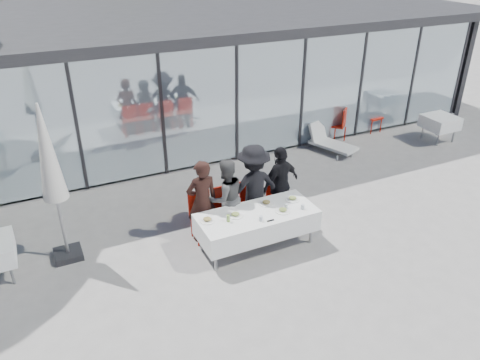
# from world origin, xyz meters

# --- Properties ---
(ground) EXTENTS (90.00, 90.00, 0.00)m
(ground) POSITION_xyz_m (0.00, 0.00, 0.00)
(ground) COLOR gray
(ground) RESTS_ON ground
(pavilion) EXTENTS (14.80, 8.80, 3.44)m
(pavilion) POSITION_xyz_m (2.00, 8.16, 2.15)
(pavilion) COLOR gray
(pavilion) RESTS_ON ground
(dining_table) EXTENTS (2.26, 0.96, 0.75)m
(dining_table) POSITION_xyz_m (-0.27, 0.33, 0.54)
(dining_table) COLOR white
(dining_table) RESTS_ON ground
(diner_a) EXTENTS (0.63, 0.63, 1.70)m
(diner_a) POSITION_xyz_m (-1.10, 1.01, 0.85)
(diner_a) COLOR black
(diner_a) RESTS_ON ground
(diner_chair_a) EXTENTS (0.44, 0.44, 0.97)m
(diner_chair_a) POSITION_xyz_m (-1.10, 1.08, 0.54)
(diner_chair_a) COLOR #B71B0C
(diner_chair_a) RESTS_ON ground
(diner_b) EXTENTS (0.86, 0.86, 1.62)m
(diner_b) POSITION_xyz_m (-0.61, 1.01, 0.81)
(diner_b) COLOR #555555
(diner_b) RESTS_ON ground
(diner_chair_b) EXTENTS (0.44, 0.44, 0.97)m
(diner_chair_b) POSITION_xyz_m (-0.61, 1.08, 0.54)
(diner_chair_b) COLOR #B71B0C
(diner_chair_b) RESTS_ON ground
(diner_c) EXTENTS (1.21, 1.21, 1.80)m
(diner_c) POSITION_xyz_m (-0.01, 1.01, 0.90)
(diner_c) COLOR black
(diner_c) RESTS_ON ground
(diner_chair_c) EXTENTS (0.44, 0.44, 0.97)m
(diner_chair_c) POSITION_xyz_m (-0.01, 1.08, 0.54)
(diner_chair_c) COLOR #B71B0C
(diner_chair_c) RESTS_ON ground
(diner_d) EXTENTS (1.20, 1.20, 1.65)m
(diner_d) POSITION_xyz_m (0.61, 1.01, 0.83)
(diner_d) COLOR black
(diner_d) RESTS_ON ground
(diner_chair_d) EXTENTS (0.44, 0.44, 0.97)m
(diner_chair_d) POSITION_xyz_m (0.61, 1.08, 0.54)
(diner_chair_d) COLOR #B71B0C
(diner_chair_d) RESTS_ON ground
(plate_a) EXTENTS (0.29, 0.29, 0.07)m
(plate_a) POSITION_xyz_m (-1.21, 0.47, 0.77)
(plate_a) COLOR white
(plate_a) RESTS_ON dining_table
(plate_b) EXTENTS (0.29, 0.29, 0.07)m
(plate_b) POSITION_xyz_m (-0.68, 0.41, 0.77)
(plate_b) COLOR white
(plate_b) RESTS_ON dining_table
(plate_c) EXTENTS (0.29, 0.29, 0.07)m
(plate_c) POSITION_xyz_m (0.04, 0.55, 0.77)
(plate_c) COLOR white
(plate_c) RESTS_ON dining_table
(plate_d) EXTENTS (0.29, 0.29, 0.07)m
(plate_d) POSITION_xyz_m (0.58, 0.47, 0.77)
(plate_d) COLOR white
(plate_d) RESTS_ON dining_table
(plate_extra) EXTENTS (0.29, 0.29, 0.07)m
(plate_extra) POSITION_xyz_m (0.19, 0.17, 0.77)
(plate_extra) COLOR white
(plate_extra) RESTS_ON dining_table
(juice_bottle) EXTENTS (0.06, 0.06, 0.13)m
(juice_bottle) POSITION_xyz_m (-0.88, 0.29, 0.82)
(juice_bottle) COLOR #81A846
(juice_bottle) RESTS_ON dining_table
(drinking_glasses) EXTENTS (0.97, 0.25, 0.10)m
(drinking_glasses) POSITION_xyz_m (0.18, 0.12, 0.80)
(drinking_glasses) COLOR silver
(drinking_glasses) RESTS_ON dining_table
(folded_eyeglasses) EXTENTS (0.14, 0.03, 0.01)m
(folded_eyeglasses) POSITION_xyz_m (-0.18, -0.02, 0.76)
(folded_eyeglasses) COLOR black
(folded_eyeglasses) RESTS_ON dining_table
(spare_table_right) EXTENTS (0.86, 0.86, 0.74)m
(spare_table_right) POSITION_xyz_m (6.92, 2.74, 0.55)
(spare_table_right) COLOR white
(spare_table_right) RESTS_ON ground
(spare_chair_a) EXTENTS (0.49, 0.49, 0.97)m
(spare_chair_a) POSITION_xyz_m (5.65, 4.22, 0.54)
(spare_chair_a) COLOR #B71B0C
(spare_chair_a) RESTS_ON ground
(spare_chair_b) EXTENTS (0.62, 0.62, 0.97)m
(spare_chair_b) POSITION_xyz_m (4.32, 3.99, 0.54)
(spare_chair_b) COLOR #B71B0C
(spare_chair_b) RESTS_ON ground
(market_umbrella) EXTENTS (0.50, 0.50, 3.00)m
(market_umbrella) POSITION_xyz_m (-3.61, 1.53, 1.95)
(market_umbrella) COLOR black
(market_umbrella) RESTS_ON ground
(lounger) EXTENTS (1.03, 1.46, 0.72)m
(lounger) POSITION_xyz_m (3.64, 3.55, 0.26)
(lounger) COLOR silver
(lounger) RESTS_ON ground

